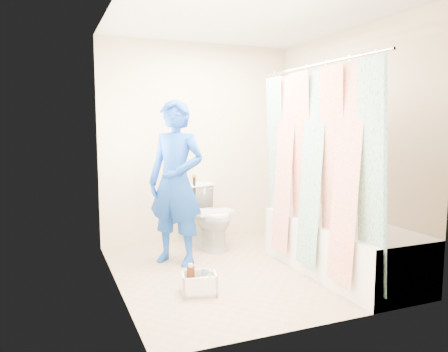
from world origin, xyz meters
name	(u,v)px	position (x,y,z in m)	size (l,w,h in m)	color
floor	(242,270)	(0.00, 0.00, 0.00)	(2.60, 2.60, 0.00)	gray
ceiling	(243,18)	(0.00, 0.00, 2.40)	(2.40, 2.60, 0.02)	silver
wall_back	(198,143)	(0.00, 1.30, 1.20)	(2.40, 0.02, 2.40)	beige
wall_front	(322,158)	(0.00, -1.30, 1.20)	(2.40, 0.02, 2.40)	beige
wall_left	(114,151)	(-1.20, 0.00, 1.20)	(0.02, 2.60, 2.40)	beige
wall_right	(346,146)	(1.20, 0.00, 1.20)	(0.02, 2.60, 2.40)	beige
bathtub	(340,245)	(0.85, -0.43, 0.27)	(0.70, 1.75, 0.50)	white
curtain_rod	(316,65)	(0.52, -0.43, 1.95)	(0.02, 0.02, 1.90)	silver
shower_curtain	(313,169)	(0.52, -0.43, 1.02)	(0.06, 1.75, 1.80)	white
toilet	(208,216)	(-0.02, 0.89, 0.37)	(0.41, 0.72, 0.74)	white
tank_lid	(214,212)	(0.00, 0.77, 0.43)	(0.45, 0.20, 0.03)	silver
tank_internals	(197,184)	(-0.10, 1.07, 0.72)	(0.18, 0.07, 0.24)	black
plumber	(176,183)	(-0.53, 0.47, 0.84)	(0.61, 0.40, 1.68)	navy
cleaning_caddy	(200,284)	(-0.58, -0.41, 0.08)	(0.34, 0.29, 0.22)	white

